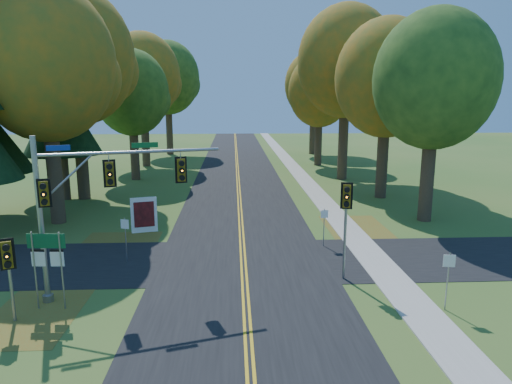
{
  "coord_description": "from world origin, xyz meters",
  "views": [
    {
      "loc": [
        -0.42,
        -18.39,
        7.54
      ],
      "look_at": [
        0.63,
        2.53,
        3.2
      ],
      "focal_mm": 32.0,
      "sensor_mm": 36.0,
      "label": 1
    }
  ],
  "objects_px": {
    "route_sign_cluster": "(47,255)",
    "info_kiosk": "(144,215)",
    "traffic_mast": "(88,195)",
    "east_signal_pole": "(346,207)"
  },
  "relations": [
    {
      "from": "route_sign_cluster",
      "to": "info_kiosk",
      "type": "distance_m",
      "value": 9.78
    },
    {
      "from": "route_sign_cluster",
      "to": "info_kiosk",
      "type": "height_order",
      "value": "route_sign_cluster"
    },
    {
      "from": "traffic_mast",
      "to": "info_kiosk",
      "type": "height_order",
      "value": "traffic_mast"
    },
    {
      "from": "traffic_mast",
      "to": "info_kiosk",
      "type": "xyz_separation_m",
      "value": [
        0.28,
        8.56,
        -3.01
      ]
    },
    {
      "from": "east_signal_pole",
      "to": "info_kiosk",
      "type": "distance_m",
      "value": 12.46
    },
    {
      "from": "east_signal_pole",
      "to": "route_sign_cluster",
      "type": "bearing_deg",
      "value": -156.59
    },
    {
      "from": "traffic_mast",
      "to": "info_kiosk",
      "type": "bearing_deg",
      "value": 72.01
    },
    {
      "from": "traffic_mast",
      "to": "route_sign_cluster",
      "type": "height_order",
      "value": "traffic_mast"
    },
    {
      "from": "traffic_mast",
      "to": "east_signal_pole",
      "type": "xyz_separation_m",
      "value": [
        9.97,
        1.03,
        -0.83
      ]
    },
    {
      "from": "route_sign_cluster",
      "to": "east_signal_pole",
      "type": "bearing_deg",
      "value": 13.71
    }
  ]
}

